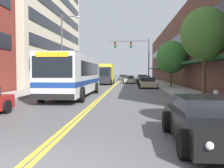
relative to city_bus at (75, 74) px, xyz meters
The scene contains 21 objects.
ground_plane 22.19m from the city_bus, 84.35° to the left, with size 240.00×240.00×0.00m, color #565659.
sidewalk_left 22.61m from the city_bus, 102.57° to the left, with size 3.17×106.00×0.17m.
sidewalk_right 23.94m from the city_bus, 67.17° to the left, with size 3.17×106.00×0.17m.
centre_line 22.19m from the city_bus, 84.35° to the left, with size 0.34×106.00×0.01m.
office_tower_left 26.67m from the city_bus, 121.54° to the left, with size 12.08×28.71×25.37m.
storefront_row_right 26.90m from the city_bus, 55.58° to the left, with size 9.10×68.00×10.35m.
city_bus is the anchor object (origin of this frame).
car_charcoal_parked_left_near 9.86m from the city_bus, 102.49° to the left, with size 2.03×4.36×1.38m.
car_champagne_parked_left_far 16.69m from the city_bus, 97.67° to the left, with size 2.16×4.26×1.23m.
car_black_parked_right_foreground 14.13m from the city_bus, 62.63° to the right, with size 2.16×4.18×1.24m.
car_beige_parked_right_mid 12.92m from the city_bus, 59.67° to the left, with size 2.19×4.40×1.30m.
car_navy_parked_right_far 20.31m from the city_bus, 71.04° to the left, with size 2.19×4.57×1.35m.
car_white_parked_right_end 26.11m from the city_bus, 75.44° to the left, with size 2.06×4.14×1.47m.
car_dark_grey_moving_lead 39.39m from the city_bus, 85.85° to the left, with size 2.12×4.45×1.30m.
car_silver_moving_second 24.15m from the city_bus, 79.80° to the left, with size 1.97×4.80×1.32m.
box_truck 19.90m from the city_bus, 88.93° to the left, with size 2.76×7.02×3.20m.
traffic_signal_mast 21.86m from the city_bus, 75.79° to the left, with size 6.43×0.38×7.23m.
street_lamp_left_far 8.86m from the city_bus, 110.01° to the left, with size 2.12×0.28×8.14m.
street_tree_right_mid 9.96m from the city_bus, 11.33° to the right, with size 3.23×3.23×6.12m.
street_tree_right_far 14.21m from the city_bus, 48.90° to the left, with size 3.51×3.51×5.44m.
fire_hydrant 11.45m from the city_bus, 44.53° to the right, with size 0.34×0.26×0.94m.
Camera 1 is at (2.13, -4.31, 1.91)m, focal length 40.00 mm.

